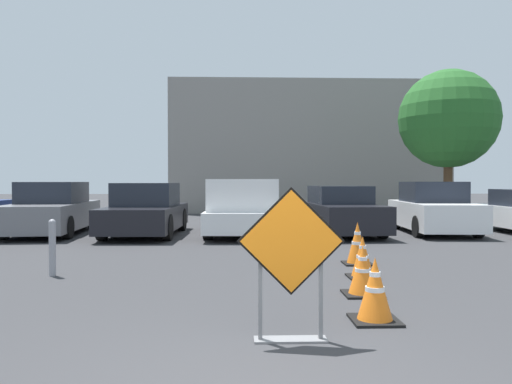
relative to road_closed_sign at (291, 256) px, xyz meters
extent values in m
plane|color=#333335|center=(-0.41, 8.39, -0.84)|extent=(96.00, 96.00, 0.00)
cube|color=black|center=(0.00, 0.00, 0.14)|extent=(1.04, 0.02, 1.04)
cube|color=orange|center=(0.00, -0.02, 0.14)|extent=(0.98, 0.02, 0.98)
cube|color=slate|center=(0.00, 0.04, -0.82)|extent=(0.71, 0.20, 0.02)
cube|color=slate|center=(-0.29, 0.04, -0.35)|extent=(0.04, 0.04, 0.98)
cube|color=slate|center=(0.29, 0.04, -0.35)|extent=(0.04, 0.04, 0.98)
cube|color=black|center=(1.00, 0.67, -0.82)|extent=(0.52, 0.52, 0.03)
cone|color=orange|center=(1.00, 0.67, -0.46)|extent=(0.39, 0.39, 0.68)
cylinder|color=white|center=(1.00, 0.67, -0.31)|extent=(0.12, 0.12, 0.06)
cylinder|color=white|center=(1.00, 0.67, -0.48)|extent=(0.21, 0.21, 0.06)
cube|color=black|center=(1.18, 1.94, -0.82)|extent=(0.52, 0.52, 0.03)
cone|color=orange|center=(1.18, 1.94, -0.48)|extent=(0.38, 0.38, 0.65)
cylinder|color=white|center=(1.18, 1.94, -0.34)|extent=(0.12, 0.12, 0.06)
cylinder|color=white|center=(1.18, 1.94, -0.49)|extent=(0.21, 0.21, 0.06)
cube|color=black|center=(1.49, 3.16, -0.82)|extent=(0.48, 0.48, 0.03)
cone|color=orange|center=(1.49, 3.16, -0.49)|extent=(0.35, 0.35, 0.64)
cylinder|color=white|center=(1.49, 3.16, -0.35)|extent=(0.11, 0.11, 0.06)
cylinder|color=white|center=(1.49, 3.16, -0.50)|extent=(0.20, 0.20, 0.06)
cube|color=black|center=(1.72, 4.45, -0.82)|extent=(0.52, 0.52, 0.03)
cone|color=orange|center=(1.72, 4.45, -0.43)|extent=(0.39, 0.39, 0.76)
cylinder|color=white|center=(1.72, 4.45, -0.26)|extent=(0.12, 0.12, 0.07)
cylinder|color=white|center=(1.72, 4.45, -0.44)|extent=(0.21, 0.21, 0.07)
cylinder|color=black|center=(-7.91, 11.01, -0.49)|extent=(0.25, 0.71, 0.70)
cube|color=slate|center=(-6.00, 10.14, -0.29)|extent=(2.09, 4.81, 0.74)
cube|color=#1E232D|center=(-6.01, 10.26, 0.39)|extent=(1.71, 2.26, 0.62)
cylinder|color=black|center=(-5.08, 8.74, -0.52)|extent=(0.24, 0.64, 0.63)
cylinder|color=black|center=(-6.72, 8.64, -0.52)|extent=(0.24, 0.64, 0.63)
cylinder|color=black|center=(-5.27, 11.65, -0.52)|extent=(0.24, 0.64, 0.63)
cylinder|color=black|center=(-6.91, 11.54, -0.52)|extent=(0.24, 0.64, 0.63)
cube|color=black|center=(-3.16, 9.63, -0.32)|extent=(1.98, 4.35, 0.65)
cube|color=#1E232D|center=(-3.16, 9.74, 0.34)|extent=(1.69, 2.02, 0.66)
cylinder|color=black|center=(-2.35, 8.28, -0.49)|extent=(0.22, 0.70, 0.69)
cylinder|color=black|center=(-4.06, 8.33, -0.49)|extent=(0.22, 0.70, 0.69)
cylinder|color=black|center=(-2.27, 10.94, -0.49)|extent=(0.22, 0.70, 0.69)
cylinder|color=black|center=(-3.98, 10.99, -0.49)|extent=(0.22, 0.70, 0.69)
cube|color=silver|center=(-0.33, 10.04, -0.35)|extent=(2.20, 5.28, 0.55)
cube|color=silver|center=(-0.37, 8.87, 0.35)|extent=(1.93, 2.15, 0.85)
cube|color=silver|center=(-0.25, 12.28, 0.15)|extent=(1.92, 0.17, 0.45)
cube|color=silver|center=(0.67, 11.05, 0.15)|extent=(0.19, 2.50, 0.45)
cube|color=silver|center=(-1.25, 11.12, 0.15)|extent=(0.19, 2.50, 0.45)
cylinder|color=black|center=(0.54, 8.44, -0.46)|extent=(0.27, 0.76, 0.75)
cylinder|color=black|center=(-1.31, 8.51, -0.46)|extent=(0.27, 0.76, 0.75)
cylinder|color=black|center=(0.65, 11.57, -0.46)|extent=(0.27, 0.76, 0.75)
cylinder|color=black|center=(-1.20, 11.64, -0.46)|extent=(0.27, 0.76, 0.75)
cube|color=black|center=(2.50, 9.85, -0.30)|extent=(1.97, 4.54, 0.73)
cube|color=#1E232D|center=(2.50, 9.96, 0.32)|extent=(1.63, 2.13, 0.51)
cylinder|color=black|center=(3.38, 8.51, -0.53)|extent=(0.23, 0.62, 0.61)
cylinder|color=black|center=(1.78, 8.43, -0.53)|extent=(0.23, 0.62, 0.61)
cylinder|color=black|center=(3.23, 11.27, -0.53)|extent=(0.23, 0.62, 0.61)
cylinder|color=black|center=(1.63, 11.18, -0.53)|extent=(0.23, 0.62, 0.61)
cube|color=white|center=(5.34, 9.96, -0.29)|extent=(2.04, 4.18, 0.76)
cube|color=#1E232D|center=(5.35, 10.07, 0.40)|extent=(1.68, 1.97, 0.61)
cylinder|color=black|center=(6.06, 8.65, -0.53)|extent=(0.24, 0.62, 0.61)
cylinder|color=black|center=(4.44, 8.76, -0.53)|extent=(0.24, 0.62, 0.61)
cylinder|color=black|center=(6.23, 11.17, -0.53)|extent=(0.24, 0.62, 0.61)
cylinder|color=black|center=(4.62, 11.28, -0.53)|extent=(0.24, 0.62, 0.61)
cylinder|color=black|center=(7.30, 10.85, -0.50)|extent=(0.21, 0.67, 0.67)
cylinder|color=gray|center=(-3.55, 3.47, -0.40)|extent=(0.11, 0.11, 0.88)
sphere|color=gray|center=(-3.55, 3.47, 0.04)|extent=(0.12, 0.12, 0.12)
cube|color=gray|center=(3.04, 21.49, 2.41)|extent=(13.76, 5.00, 6.49)
cylinder|color=#513823|center=(7.24, 13.40, 0.41)|extent=(0.32, 0.32, 2.50)
sphere|color=#235B23|center=(7.24, 13.40, 3.01)|extent=(3.61, 3.61, 3.61)
camera|label=1|loc=(-0.50, -4.76, 0.72)|focal=35.00mm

